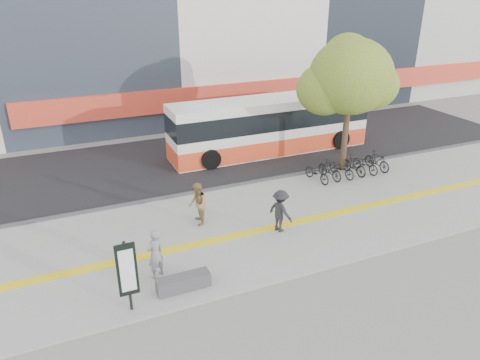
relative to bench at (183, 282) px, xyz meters
name	(u,v)px	position (x,y,z in m)	size (l,w,h in m)	color
ground	(247,252)	(2.60, 1.20, -0.30)	(120.00, 120.00, 0.00)	gray
sidewalk	(230,230)	(2.60, 2.70, -0.27)	(40.00, 7.00, 0.08)	gray
tactile_strip	(235,236)	(2.60, 2.20, -0.22)	(40.00, 0.45, 0.01)	yellow
street	(175,162)	(2.60, 10.20, -0.28)	(40.00, 8.00, 0.06)	black
curb	(200,192)	(2.60, 6.20, -0.23)	(40.00, 0.25, 0.14)	#3D3D40
bench	(183,282)	(0.00, 0.00, 0.00)	(1.60, 0.45, 0.45)	#3D3D40
signboard	(127,271)	(-1.60, -0.31, 1.06)	(0.55, 0.10, 2.20)	black
street_tree	(349,78)	(9.78, 6.02, 4.21)	(4.40, 3.80, 6.31)	#3C281B
bus	(270,127)	(7.77, 9.70, 1.11)	(10.85, 2.57, 2.89)	white
bicycle_row	(347,167)	(9.59, 5.20, 0.22)	(4.12, 1.66, 0.93)	black
seated_woman	(155,254)	(-0.58, 0.94, 0.59)	(0.60, 0.39, 1.63)	black
pedestrian_tan	(198,204)	(1.65, 3.57, 0.60)	(0.80, 0.63, 1.66)	olive
pedestrian_dark	(280,211)	(4.25, 1.91, 0.58)	(1.04, 0.60, 1.61)	black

